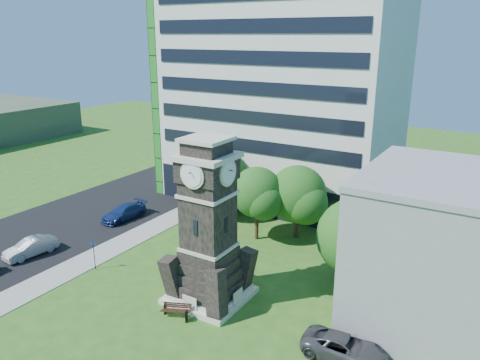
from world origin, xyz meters
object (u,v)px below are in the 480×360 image
Objects in this scene: car_street_mid at (31,247)px; street_sign at (94,252)px; clock_tower at (209,233)px; park_bench at (176,310)px; car_street_north at (124,212)px; car_east_lot at (344,348)px.

car_street_mid is 1.89× the size of street_sign.
clock_tower is 6.16× the size of park_bench.
street_sign reaches higher than car_street_north.
clock_tower reaches higher than car_street_mid.
street_sign is (-10.76, -1.33, -3.75)m from clock_tower.
clock_tower is 18.32m from car_street_mid.
car_street_mid is (-17.58, -2.51, -4.52)m from clock_tower.
car_street_north is 2.13× the size of street_sign.
car_street_north is at bearing 68.62° from car_east_lot.
car_street_mid is 17.01m from park_bench.
clock_tower is 2.64× the size of car_street_mid.
car_street_mid reaches higher than car_east_lot.
park_bench is at bearing -30.65° from car_street_north.
clock_tower reaches higher than car_east_lot.
car_street_north is (-16.74, 8.04, -4.52)m from clock_tower.
car_street_north is at bearing 154.36° from clock_tower.
park_bench is at bearing 5.26° from car_street_mid.
park_bench is (-0.58, -3.22, -4.74)m from clock_tower.
car_street_north is at bearing 93.12° from car_street_mid.
clock_tower is at bearing 15.79° from car_street_mid.
clock_tower is at bearing 55.90° from park_bench.
car_street_north is 1.01× the size of car_east_lot.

